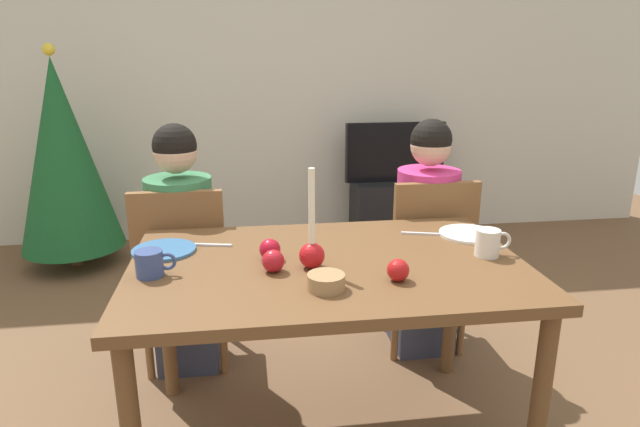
% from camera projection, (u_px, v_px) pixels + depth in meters
% --- Properties ---
extents(back_wall, '(6.40, 0.10, 2.60)m').
position_uv_depth(back_wall, '(277.00, 73.00, 4.26)').
color(back_wall, beige).
rests_on(back_wall, ground).
extents(dining_table, '(1.40, 0.90, 0.75)m').
position_uv_depth(dining_table, '(328.00, 283.00, 1.97)').
color(dining_table, brown).
rests_on(dining_table, ground).
extents(chair_left, '(0.40, 0.40, 0.90)m').
position_uv_depth(chair_left, '(183.00, 268.00, 2.52)').
color(chair_left, brown).
rests_on(chair_left, ground).
extents(chair_right, '(0.40, 0.40, 0.90)m').
position_uv_depth(chair_right, '(427.00, 255.00, 2.67)').
color(chair_right, brown).
rests_on(chair_right, ground).
extents(person_left_child, '(0.30, 0.30, 1.17)m').
position_uv_depth(person_left_child, '(183.00, 254.00, 2.53)').
color(person_left_child, '#33384C').
rests_on(person_left_child, ground).
extents(person_right_child, '(0.30, 0.30, 1.17)m').
position_uv_depth(person_right_child, '(425.00, 242.00, 2.69)').
color(person_right_child, '#33384C').
rests_on(person_right_child, ground).
extents(tv_stand, '(0.64, 0.40, 0.48)m').
position_uv_depth(tv_stand, '(393.00, 210.00, 4.40)').
color(tv_stand, black).
rests_on(tv_stand, ground).
extents(tv, '(0.79, 0.05, 0.46)m').
position_uv_depth(tv, '(395.00, 152.00, 4.26)').
color(tv, black).
rests_on(tv, tv_stand).
extents(christmas_tree, '(0.69, 0.69, 1.52)m').
position_uv_depth(christmas_tree, '(63.00, 156.00, 3.69)').
color(christmas_tree, brown).
rests_on(christmas_tree, ground).
extents(candle_centerpiece, '(0.09, 0.09, 0.35)m').
position_uv_depth(candle_centerpiece, '(312.00, 248.00, 1.87)').
color(candle_centerpiece, red).
rests_on(candle_centerpiece, dining_table).
extents(plate_left, '(0.24, 0.24, 0.01)m').
position_uv_depth(plate_left, '(164.00, 250.00, 2.04)').
color(plate_left, teal).
rests_on(plate_left, dining_table).
extents(plate_right, '(0.24, 0.24, 0.01)m').
position_uv_depth(plate_right, '(468.00, 234.00, 2.22)').
color(plate_right, white).
rests_on(plate_right, dining_table).
extents(mug_left, '(0.13, 0.09, 0.09)m').
position_uv_depth(mug_left, '(150.00, 263.00, 1.81)').
color(mug_left, '#33477F').
rests_on(mug_left, dining_table).
extents(mug_right, '(0.13, 0.09, 0.10)m').
position_uv_depth(mug_right, '(488.00, 243.00, 1.99)').
color(mug_right, silver).
rests_on(mug_right, dining_table).
extents(fork_left, '(0.18, 0.05, 0.01)m').
position_uv_depth(fork_left, '(209.00, 245.00, 2.10)').
color(fork_left, silver).
rests_on(fork_left, dining_table).
extents(fork_right, '(0.18, 0.06, 0.01)m').
position_uv_depth(fork_right, '(423.00, 234.00, 2.23)').
color(fork_right, silver).
rests_on(fork_right, dining_table).
extents(bowl_walnuts, '(0.12, 0.12, 0.05)m').
position_uv_depth(bowl_walnuts, '(326.00, 282.00, 1.72)').
color(bowl_walnuts, '#99754C').
rests_on(bowl_walnuts, dining_table).
extents(apple_near_candle, '(0.08, 0.08, 0.08)m').
position_uv_depth(apple_near_candle, '(273.00, 261.00, 1.85)').
color(apple_near_candle, '#AB1520').
rests_on(apple_near_candle, dining_table).
extents(apple_by_left_plate, '(0.07, 0.07, 0.07)m').
position_uv_depth(apple_by_left_plate, '(398.00, 270.00, 1.78)').
color(apple_by_left_plate, '#B21517').
rests_on(apple_by_left_plate, dining_table).
extents(apple_by_right_mug, '(0.08, 0.08, 0.08)m').
position_uv_depth(apple_by_right_mug, '(270.00, 249.00, 1.96)').
color(apple_by_right_mug, '#AB0F22').
rests_on(apple_by_right_mug, dining_table).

